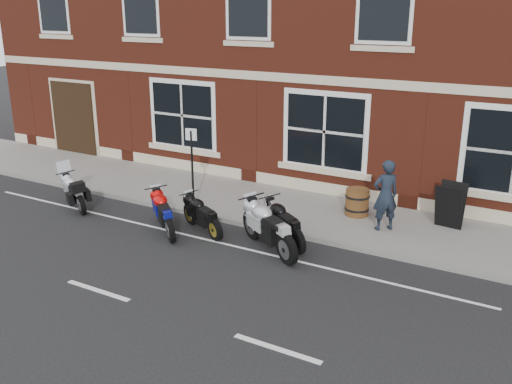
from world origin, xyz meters
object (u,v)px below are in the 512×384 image
moto_sport_black (202,213)px  pedestrian_left (385,195)px  parking_sign (192,163)px  moto_naked_black (284,221)px  moto_sport_silver (269,225)px  barrel_planter (357,202)px  moto_sport_red (165,211)px  moto_touring_silver (75,190)px  a_board_sign (450,205)px

moto_sport_black → pedestrian_left: 4.48m
pedestrian_left → parking_sign: size_ratio=0.80×
moto_naked_black → pedestrian_left: (1.90, 1.66, 0.48)m
moto_sport_silver → barrel_planter: size_ratio=2.89×
moto_naked_black → barrel_planter: (0.97, 2.29, -0.05)m
moto_sport_red → moto_sport_silver: (2.79, 0.27, 0.08)m
moto_touring_silver → moto_sport_red: (3.29, -0.14, 0.03)m
moto_sport_silver → moto_naked_black: moto_sport_silver is taller
a_board_sign → moto_sport_black: bearing=-143.3°
moto_sport_silver → barrel_planter: (1.04, 2.88, -0.13)m
moto_sport_silver → moto_naked_black: 0.59m
moto_sport_black → moto_sport_silver: bearing=-67.8°
moto_naked_black → parking_sign: (-3.01, 0.52, 0.87)m
barrel_planter → parking_sign: (-3.98, -1.77, 0.92)m
moto_naked_black → moto_touring_silver: bearing=132.4°
moto_sport_red → pedestrian_left: pedestrian_left is taller
moto_naked_black → pedestrian_left: pedestrian_left is taller
moto_touring_silver → barrel_planter: (7.12, 3.01, -0.02)m
moto_sport_red → moto_naked_black: (2.86, 0.86, 0.00)m
moto_touring_silver → a_board_sign: bearing=-41.6°
moto_naked_black → barrel_planter: 2.49m
barrel_planter → moto_naked_black: bearing=-112.9°
pedestrian_left → moto_touring_silver: bearing=-26.9°
moto_touring_silver → pedestrian_left: (8.05, 2.37, 0.50)m
moto_naked_black → pedestrian_left: 2.56m
moto_touring_silver → parking_sign: parking_sign is taller
parking_sign → moto_sport_silver: bearing=-33.5°
moto_touring_silver → moto_sport_black: moto_touring_silver is taller
pedestrian_left → parking_sign: parking_sign is taller
moto_sport_red → moto_naked_black: same height
moto_sport_black → pedestrian_left: size_ratio=0.96×
moto_naked_black → pedestrian_left: size_ratio=0.98×
a_board_sign → moto_touring_silver: bearing=-154.0°
moto_sport_black → parking_sign: bearing=72.3°
moto_touring_silver → moto_sport_black: size_ratio=0.99×
moto_naked_black → parking_sign: parking_sign is taller
moto_touring_silver → moto_naked_black: (6.15, 0.71, 0.03)m
moto_touring_silver → a_board_sign: size_ratio=1.53×
moto_touring_silver → parking_sign: (3.14, 1.24, 0.90)m
moto_sport_silver → pedestrian_left: size_ratio=1.16×
pedestrian_left → barrel_planter: 1.24m
a_board_sign → parking_sign: 6.64m
moto_sport_red → moto_naked_black: 2.98m
moto_touring_silver → moto_sport_red: moto_touring_silver is taller
pedestrian_left → parking_sign: 5.05m
moto_sport_silver → pedestrian_left: bearing=-9.0°
barrel_planter → a_board_sign: bearing=9.6°
moto_sport_black → parking_sign: parking_sign is taller
moto_sport_red → moto_sport_black: 0.93m
a_board_sign → moto_naked_black: bearing=-134.2°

